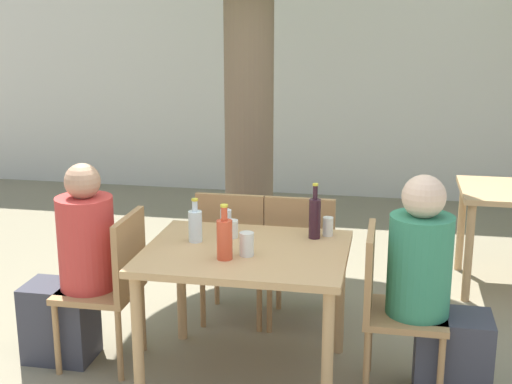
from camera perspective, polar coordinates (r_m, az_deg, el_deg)
ground_plane at (r=4.25m, az=-0.80°, el=-14.45°), size 30.00×30.00×0.00m
cafe_building_wall at (r=7.91m, az=5.50°, el=9.72°), size 10.00×0.08×2.80m
dining_table_front at (r=3.97m, az=-0.83°, el=-5.96°), size 1.12×0.91×0.77m
patio_chair_0 at (r=4.25m, az=-11.42°, el=-6.93°), size 0.44×0.44×0.92m
patio_chair_1 at (r=3.95m, az=10.63°, el=-8.57°), size 0.44×0.44×0.92m
patio_chair_2 at (r=4.70m, az=-1.78°, el=-4.51°), size 0.44×0.44×0.92m
patio_chair_3 at (r=4.62m, az=3.66°, el=-4.85°), size 0.44×0.44×0.92m
person_seated_0 at (r=4.33m, az=-14.36°, el=-6.46°), size 0.56×0.33×1.22m
person_seated_1 at (r=3.95m, az=14.09°, el=-8.34°), size 0.57×0.34×1.23m
water_bottle_0 at (r=4.05m, az=-4.88°, el=-2.65°), size 0.08×0.08×0.25m
soda_bottle_1 at (r=3.76m, az=-2.53°, el=-3.70°), size 0.08×0.08×0.30m
wine_bottle_2 at (r=4.10m, az=4.72°, el=-2.01°), size 0.07×0.07×0.32m
drinking_glass_0 at (r=3.82m, az=-0.75°, el=-4.19°), size 0.08×0.08×0.13m
drinking_glass_1 at (r=4.12m, az=-1.99°, el=-2.96°), size 0.08×0.08×0.10m
drinking_glass_2 at (r=4.24m, az=-2.42°, el=-2.29°), size 0.07×0.07×0.13m
drinking_glass_3 at (r=4.17m, az=5.77°, el=-2.76°), size 0.06×0.06×0.11m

